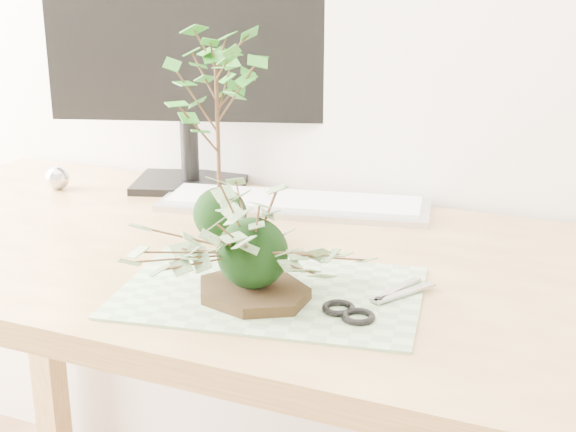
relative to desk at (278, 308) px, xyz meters
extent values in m
cube|color=tan|center=(0.00, 0.00, 0.07)|extent=(1.60, 0.70, 0.04)
cube|color=tan|center=(-0.74, 0.29, -0.30)|extent=(0.06, 0.06, 0.70)
cube|color=gray|center=(0.05, -0.13, 0.09)|extent=(0.45, 0.34, 0.00)
cylinder|color=black|center=(0.04, -0.16, 0.10)|extent=(0.21, 0.21, 0.01)
sphere|color=black|center=(0.04, -0.16, 0.16)|extent=(0.10, 0.10, 0.10)
sphere|color=black|center=(-0.12, 0.03, 0.13)|extent=(0.09, 0.09, 0.09)
cylinder|color=#3D2716|center=(-0.12, 0.03, 0.26)|extent=(0.01, 0.01, 0.21)
cube|color=#B3B3BA|center=(-0.07, 0.24, 0.09)|extent=(0.52, 0.25, 0.01)
cube|color=white|center=(-0.07, 0.24, 0.10)|extent=(0.48, 0.21, 0.01)
cube|color=black|center=(-0.32, 0.29, 0.10)|extent=(0.26, 0.22, 0.01)
cylinder|color=black|center=(-0.32, 0.29, 0.16)|extent=(0.04, 0.04, 0.12)
cube|color=black|center=(-0.32, 0.30, 0.40)|extent=(0.53, 0.20, 0.35)
sphere|color=silver|center=(-0.56, 0.17, 0.11)|extent=(0.05, 0.05, 0.05)
cube|color=gray|center=(0.19, -0.07, 0.09)|extent=(0.05, 0.11, 0.00)
cube|color=gray|center=(0.20, -0.07, 0.09)|extent=(0.07, 0.10, 0.00)
torus|color=black|center=(0.18, -0.17, 0.10)|extent=(0.06, 0.06, 0.01)
torus|color=black|center=(0.21, -0.17, 0.10)|extent=(0.06, 0.06, 0.01)
camera|label=1|loc=(0.48, -1.06, 0.53)|focal=50.00mm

